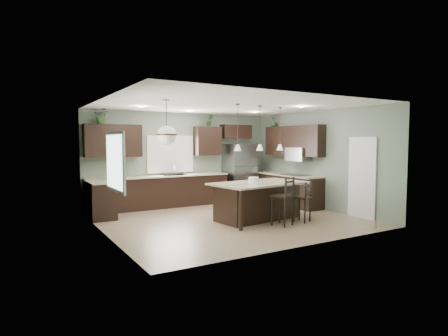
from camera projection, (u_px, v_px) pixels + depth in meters
ground at (229, 219)px, 9.27m from camera, size 6.00×6.00×0.00m
pantry_door at (362, 178)px, 9.38m from camera, size 0.04×0.82×2.04m
window_back at (170, 154)px, 11.31m from camera, size 1.35×0.02×1.00m
window_left at (114, 162)px, 6.96m from camera, size 0.02×1.10×1.00m
left_return_cabs at (101, 201)px, 9.33m from camera, size 0.60×0.90×0.90m
left_return_countertop at (101, 182)px, 9.30m from camera, size 0.66×0.96×0.04m
back_lower_cabs at (160, 192)px, 10.91m from camera, size 4.20×0.60×0.90m
back_countertop at (160, 176)px, 10.86m from camera, size 4.20×0.66×0.04m
sink_inset at (175, 175)px, 11.09m from camera, size 0.70×0.45×0.01m
faucet at (175, 170)px, 11.05m from camera, size 0.02×0.02×0.28m
back_upper_left at (113, 141)px, 10.26m from camera, size 1.55×0.34×0.90m
back_upper_right at (208, 141)px, 11.76m from camera, size 0.85×0.34×0.90m
fridge_header at (236, 132)px, 12.27m from camera, size 1.05×0.34×0.45m
right_lower_cabs at (290, 190)px, 11.36m from camera, size 0.60×2.35×0.90m
right_countertop at (289, 175)px, 11.32m from camera, size 0.66×2.35×0.04m
cooktop at (295, 175)px, 11.08m from camera, size 0.58×0.75×0.02m
wall_oven_front at (288, 192)px, 10.97m from camera, size 0.01×0.72×0.60m
right_upper_cabs at (293, 141)px, 11.33m from camera, size 0.34×2.35×0.90m
microwave at (298, 154)px, 11.09m from camera, size 0.40×0.75×0.40m
refrigerator at (240, 172)px, 12.16m from camera, size 0.90×0.74×1.85m
kitchen_island at (259, 201)px, 9.20m from camera, size 2.49×1.61×0.92m
serving_dish at (254, 180)px, 9.04m from camera, size 0.24×0.24×0.14m
bar_stool_center at (282, 201)px, 8.53m from camera, size 0.53×0.53×1.13m
bar_stool_right at (302, 202)px, 8.94m from camera, size 0.47×0.47×0.98m
pendant_left at (238, 128)px, 8.65m from camera, size 0.17×0.17×1.10m
pendant_center at (260, 128)px, 9.08m from camera, size 0.17×0.17×1.10m
pendant_right at (280, 129)px, 9.50m from camera, size 0.17×0.17×1.10m
chandelier at (166, 123)px, 7.85m from camera, size 0.45×0.45×0.96m
plant_back_left at (101, 116)px, 10.03m from camera, size 0.48×0.46×0.42m
plant_back_right at (210, 120)px, 11.71m from camera, size 0.25×0.22×0.39m
plant_right_wall at (273, 122)px, 12.09m from camera, size 0.25×0.25×0.34m
room_shell at (229, 151)px, 9.15m from camera, size 6.00×6.00×6.00m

